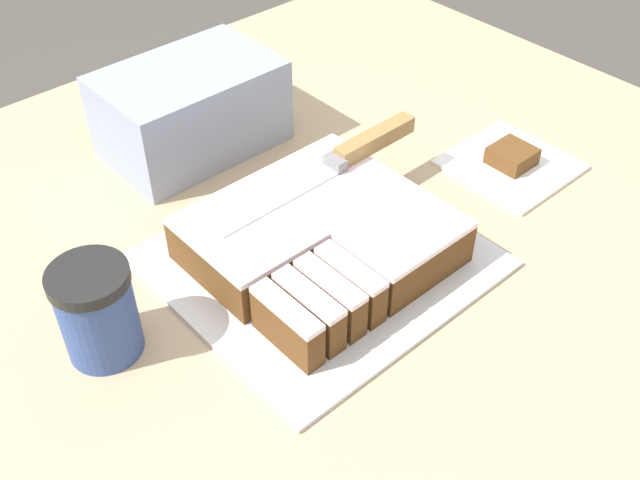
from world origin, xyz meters
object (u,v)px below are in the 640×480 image
object	(u,v)px
knife	(356,151)
brownie	(512,156)
cake	(320,237)
cake_board	(320,260)
coffee_cup	(97,311)
storage_box	(191,109)

from	to	relation	value
knife	brownie	size ratio (longest dim) A/B	5.77
brownie	cake	bearing A→B (deg)	173.77
knife	brownie	world-z (taller)	knife
cake_board	knife	size ratio (longest dim) A/B	1.11
cake_board	cake	bearing A→B (deg)	43.58
cake	brownie	size ratio (longest dim) A/B	4.82
brownie	knife	bearing A→B (deg)	155.56
cake	brownie	world-z (taller)	cake
coffee_cup	knife	bearing A→B (deg)	1.81
cake_board	brownie	world-z (taller)	brownie
coffee_cup	storage_box	size ratio (longest dim) A/B	0.46
cake_board	coffee_cup	xyz separation A→B (m)	(-0.26, 0.05, 0.05)
coffee_cup	storage_box	bearing A→B (deg)	41.12
cake_board	knife	bearing A→B (deg)	28.54
knife	coffee_cup	xyz separation A→B (m)	(-0.38, -0.01, -0.02)
storage_box	brownie	bearing A→B (deg)	-48.45
cake	knife	size ratio (longest dim) A/B	0.84
cake	storage_box	size ratio (longest dim) A/B	1.11
cake_board	knife	xyz separation A→B (m)	(0.12, 0.06, 0.07)
brownie	storage_box	world-z (taller)	storage_box
cake_board	coffee_cup	world-z (taller)	coffee_cup
brownie	storage_box	distance (m)	0.45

